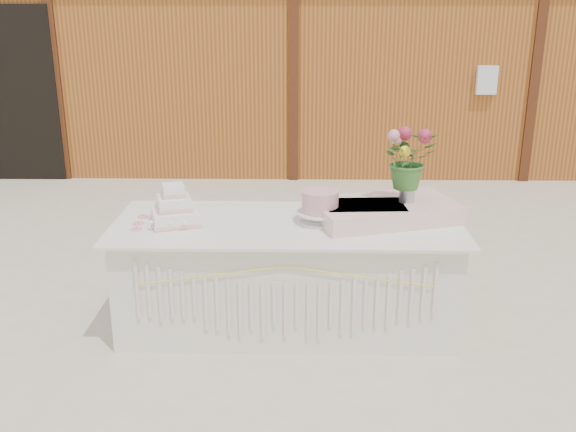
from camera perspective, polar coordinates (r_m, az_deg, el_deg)
The scene contains 9 objects.
ground at distance 4.72m, azimuth -0.07°, elevation -9.49°, with size 80.00×80.00×0.00m, color beige.
barn at distance 10.18m, azimuth 0.58°, elevation 15.40°, with size 12.60×4.60×3.30m.
cake_table at distance 4.54m, azimuth -0.07°, elevation -5.20°, with size 2.40×1.00×0.77m.
wedding_cake at distance 4.44m, azimuth -10.07°, elevation 0.50°, with size 0.39×0.39×0.28m.
pink_cake_stand at distance 4.37m, azimuth 2.87°, elevation 0.96°, with size 0.32×0.32×0.23m.
satin_runner at distance 4.52m, azimuth 8.61°, elevation 0.46°, with size 0.97×0.56×0.12m, color beige.
flower_vase at distance 4.52m, azimuth 10.55°, elevation 2.15°, with size 0.11×0.11×0.15m, color #A7A8AC.
bouquet at distance 4.45m, azimuth 10.75°, elevation 5.56°, with size 0.36×0.31×0.40m, color #386B2A.
loose_flowers at distance 4.56m, azimuth -12.91°, elevation -0.33°, with size 0.15×0.37×0.02m, color pink, non-canonical shape.
Camera 1 is at (0.09, -4.17, 2.20)m, focal length 40.00 mm.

